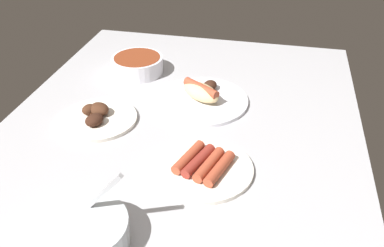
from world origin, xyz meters
The scene contains 6 objects.
ground_plane centered at (0.00, 0.00, -1.50)cm, with size 120.00×90.00×3.00cm, color #B2B2B7.
plate_hotdog_assembled centered at (14.97, -2.98, 1.59)cm, with size 25.91×25.91×5.61cm.
plate_grilled_meat centered at (-0.02, 21.09, 1.05)cm, with size 19.92×19.92×3.99cm.
bowl_coleslaw centered at (-37.41, 7.21, 2.91)cm, with size 15.57×15.57×14.94cm.
plate_sausages centered at (-13.51, -9.21, 1.05)cm, with size 21.56×21.56×3.31cm.
bowl_chili centered at (28.23, 19.71, 2.86)cm, with size 15.72×15.72×5.23cm.
Camera 1 is at (-81.41, -21.56, 58.36)cm, focal length 38.69 mm.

